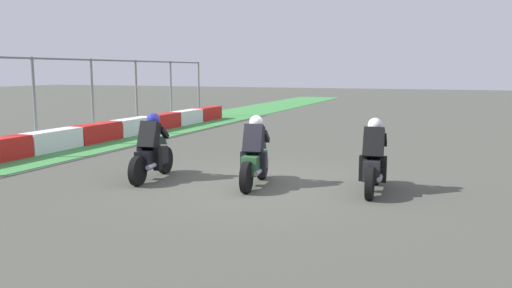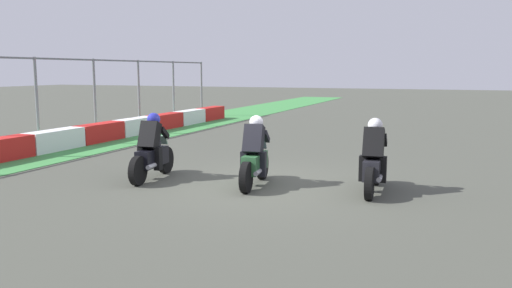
# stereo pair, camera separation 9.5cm
# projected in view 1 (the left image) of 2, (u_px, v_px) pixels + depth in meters

# --- Properties ---
(ground_plane) EXTENTS (120.00, 120.00, 0.00)m
(ground_plane) POSITION_uv_depth(u_px,v_px,m) (260.00, 185.00, 11.16)
(ground_plane) COLOR #494B41
(rider_lane_a) EXTENTS (2.04, 0.55, 1.51)m
(rider_lane_a) POSITION_uv_depth(u_px,v_px,m) (374.00, 162.00, 10.46)
(rider_lane_a) COLOR black
(rider_lane_a) RESTS_ON ground_plane
(rider_lane_b) EXTENTS (2.04, 0.58, 1.51)m
(rider_lane_b) POSITION_uv_depth(u_px,v_px,m) (255.00, 157.00, 11.02)
(rider_lane_b) COLOR black
(rider_lane_b) RESTS_ON ground_plane
(rider_lane_c) EXTENTS (2.04, 0.58, 1.51)m
(rider_lane_c) POSITION_uv_depth(u_px,v_px,m) (152.00, 152.00, 11.68)
(rider_lane_c) COLOR black
(rider_lane_c) RESTS_ON ground_plane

